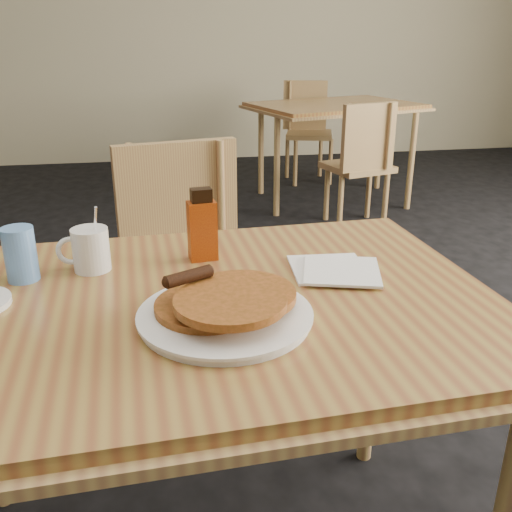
% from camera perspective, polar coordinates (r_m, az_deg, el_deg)
% --- Properties ---
extents(wall_back, '(8.00, 0.00, 8.00)m').
position_cam_1_polar(wall_back, '(5.98, -9.57, 22.73)').
color(wall_back, '#B6AD8D').
rests_on(wall_back, ground).
extents(main_table, '(1.31, 0.92, 0.75)m').
position_cam_1_polar(main_table, '(1.16, -6.54, -6.21)').
color(main_table, olive).
rests_on(main_table, floor).
extents(neighbor_table, '(1.39, 1.13, 0.75)m').
position_cam_1_polar(neighbor_table, '(4.43, 7.90, 14.35)').
color(neighbor_table, olive).
rests_on(neighbor_table, floor).
extents(chair_main_far, '(0.49, 0.50, 0.91)m').
position_cam_1_polar(chair_main_far, '(1.91, -7.43, -0.20)').
color(chair_main_far, tan).
rests_on(chair_main_far, floor).
extents(chair_neighbor_far, '(0.47, 0.48, 0.85)m').
position_cam_1_polar(chair_neighbor_far, '(5.16, 5.13, 13.19)').
color(chair_neighbor_far, tan).
rests_on(chair_neighbor_far, floor).
extents(chair_neighbor_near, '(0.47, 0.48, 0.84)m').
position_cam_1_polar(chair_neighbor_near, '(3.80, 10.58, 9.83)').
color(chair_neighbor_near, tan).
rests_on(chair_neighbor_near, floor).
extents(pancake_plate, '(0.32, 0.32, 0.09)m').
position_cam_1_polar(pancake_plate, '(1.05, -3.07, -5.29)').
color(pancake_plate, white).
rests_on(pancake_plate, main_table).
extents(coffee_mug, '(0.12, 0.08, 0.15)m').
position_cam_1_polar(coffee_mug, '(1.31, -16.30, 0.70)').
color(coffee_mug, white).
rests_on(coffee_mug, main_table).
extents(syrup_bottle, '(0.07, 0.05, 0.17)m').
position_cam_1_polar(syrup_bottle, '(1.32, -5.40, 2.89)').
color(syrup_bottle, maroon).
rests_on(syrup_bottle, main_table).
extents(napkin_stack, '(0.21, 0.22, 0.01)m').
position_cam_1_polar(napkin_stack, '(1.27, 7.90, -1.36)').
color(napkin_stack, white).
rests_on(napkin_stack, main_table).
extents(blue_tumbler, '(0.08, 0.08, 0.12)m').
position_cam_1_polar(blue_tumbler, '(1.30, -22.50, 0.17)').
color(blue_tumbler, '#6198E4').
rests_on(blue_tumbler, main_table).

